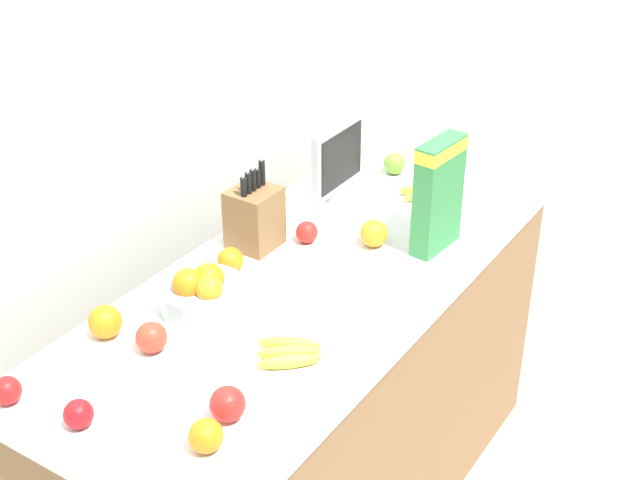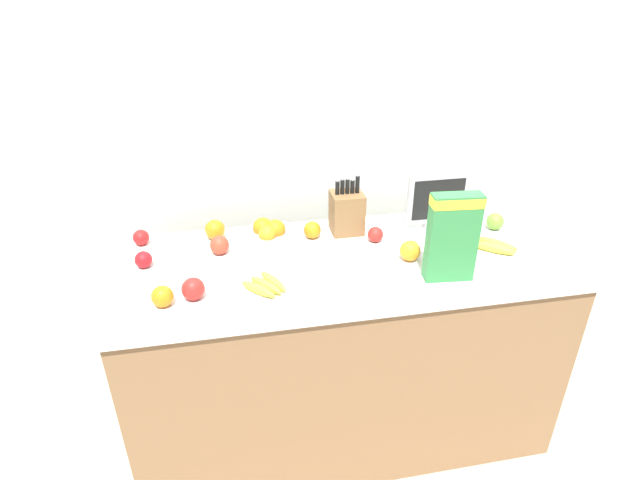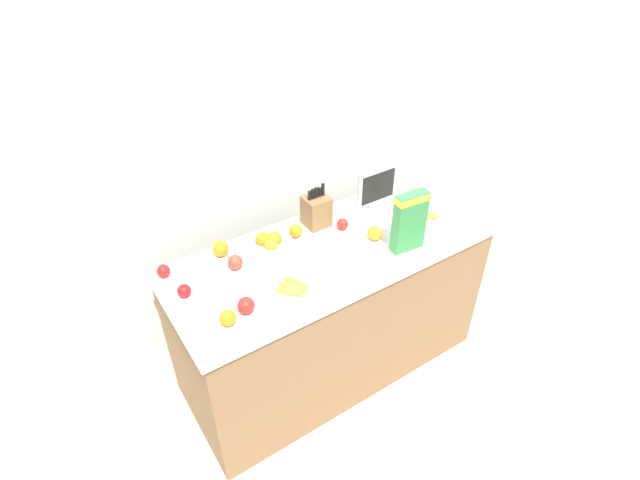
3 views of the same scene
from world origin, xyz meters
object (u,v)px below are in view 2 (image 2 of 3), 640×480
at_px(apple_front, 375,234).
at_px(orange_mid_right, 312,230).
at_px(apple_leftmost, 141,238).
at_px(orange_near_bowl, 410,251).
at_px(banana_bunch_left, 266,285).
at_px(banana_bunch_right, 494,246).
at_px(small_monitor, 437,200).
at_px(fruit_bowl, 271,237).
at_px(apple_by_knife_block, 143,260).
at_px(knife_block, 347,212).
at_px(orange_back_center, 162,296).
at_px(orange_front_left, 215,230).
at_px(apple_rightmost, 495,221).
at_px(apple_near_bananas, 193,289).
at_px(apple_middle, 219,245).
at_px(cereal_box, 453,234).

xyz_separation_m(apple_front, orange_mid_right, (-0.25, 0.08, 0.00)).
distance_m(apple_leftmost, orange_near_bowl, 1.08).
height_order(banana_bunch_left, banana_bunch_right, banana_bunch_right).
bearing_deg(small_monitor, fruit_bowl, -176.13).
xyz_separation_m(fruit_bowl, apple_by_knife_block, (-0.48, -0.06, -0.02)).
bearing_deg(knife_block, orange_back_center, -150.16).
bearing_deg(knife_block, small_monitor, -5.36).
relative_size(small_monitor, orange_back_center, 3.61).
relative_size(banana_bunch_left, orange_back_center, 2.47).
height_order(banana_bunch_left, apple_front, apple_front).
distance_m(apple_front, orange_front_left, 0.66).
height_order(small_monitor, banana_bunch_left, small_monitor).
bearing_deg(apple_rightmost, orange_back_center, -166.97).
bearing_deg(banana_bunch_left, orange_front_left, 111.84).
xyz_separation_m(apple_near_bananas, orange_front_left, (0.08, 0.43, 0.00)).
relative_size(knife_block, apple_front, 4.41).
bearing_deg(orange_near_bowl, apple_middle, 165.19).
bearing_deg(cereal_box, fruit_bowl, 155.20).
xyz_separation_m(banana_bunch_right, apple_front, (-0.45, 0.16, 0.01)).
bearing_deg(apple_rightmost, knife_block, 170.86).
distance_m(apple_rightmost, orange_front_left, 1.19).
relative_size(cereal_box, orange_near_bowl, 4.09).
relative_size(cereal_box, orange_front_left, 3.96).
bearing_deg(apple_leftmost, orange_front_left, -0.52).
relative_size(apple_rightmost, apple_middle, 0.97).
xyz_separation_m(small_monitor, fruit_bowl, (-0.72, -0.05, -0.08)).
height_order(banana_bunch_left, orange_mid_right, orange_mid_right).
height_order(cereal_box, banana_bunch_left, cereal_box).
relative_size(orange_near_bowl, orange_back_center, 1.09).
relative_size(banana_bunch_right, orange_near_bowl, 2.24).
bearing_deg(knife_block, apple_middle, -169.98).
distance_m(banana_bunch_right, apple_front, 0.47).
relative_size(apple_front, orange_front_left, 0.78).
xyz_separation_m(apple_rightmost, orange_back_center, (-1.36, -0.31, -0.00)).
distance_m(apple_by_knife_block, orange_mid_right, 0.67).
height_order(apple_near_bananas, orange_mid_right, apple_near_bananas).
bearing_deg(knife_block, apple_near_bananas, -147.84).
xyz_separation_m(cereal_box, apple_middle, (-0.81, 0.34, -0.14)).
distance_m(apple_front, orange_near_bowl, 0.19).
bearing_deg(small_monitor, apple_rightmost, -14.86).
relative_size(apple_near_bananas, orange_front_left, 0.95).
relative_size(banana_bunch_right, orange_mid_right, 2.45).
relative_size(small_monitor, orange_front_left, 3.20).
distance_m(apple_middle, apple_near_bananas, 0.31).
height_order(apple_near_bananas, orange_near_bowl, orange_near_bowl).
relative_size(apple_middle, orange_back_center, 1.04).
height_order(cereal_box, orange_back_center, cereal_box).
height_order(cereal_box, apple_middle, cereal_box).
xyz_separation_m(cereal_box, fruit_bowl, (-0.60, 0.35, -0.13)).
distance_m(knife_block, apple_front, 0.16).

